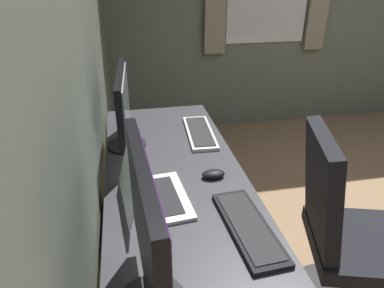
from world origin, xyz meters
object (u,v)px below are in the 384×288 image
Objects in this scene: keyboard_spare at (248,227)px; office_chair at (342,244)px; drawer_pedestal at (178,270)px; monitor_secondary at (147,232)px; mouse_main at (213,174)px; keyboard_main at (200,132)px; monitor_primary at (123,104)px; laptop_leftmost at (149,192)px.

office_chair is (0.12, -0.51, -0.28)m from keyboard_spare.
monitor_secondary is (-0.46, 0.14, 0.65)m from drawer_pedestal.
drawer_pedestal is at bearing 127.00° from mouse_main.
drawer_pedestal is 0.50m from keyboard_spare.
drawer_pedestal is at bearing 47.21° from keyboard_spare.
drawer_pedestal is 0.81m from monitor_secondary.
keyboard_main is 0.45m from mouse_main.
monitor_secondary is 1.17× the size of keyboard_spare.
keyboard_spare is (-0.74, -0.41, -0.22)m from monitor_primary.
monitor_primary is 1.32× the size of keyboard_main.
keyboard_spare reaches higher than drawer_pedestal.
drawer_pedestal is 1.63× the size of keyboard_main.
laptop_leftmost is 0.66m from keyboard_main.
office_chair reaches higher than drawer_pedestal.
keyboard_main is (1.05, -0.36, -0.25)m from monitor_secondary.
keyboard_main reaches higher than drawer_pedestal.
office_chair reaches higher than mouse_main.
office_chair is at bearing -67.30° from monitor_secondary.
monitor_secondary reaches higher than office_chair.
mouse_main is at bearing -67.28° from laptop_leftmost.
monitor_secondary reaches higher than keyboard_spare.
monitor_primary is 0.99m from monitor_secondary.
laptop_leftmost is at bearing -3.82° from monitor_secondary.
monitor_primary is 1.59× the size of laptop_leftmost.
mouse_main is at bearing 66.37° from office_chair.
keyboard_spare is (-0.23, -0.33, -0.04)m from laptop_leftmost.
keyboard_main is (0.57, -0.33, -0.04)m from laptop_leftmost.
laptop_leftmost is 0.37× the size of office_chair.
drawer_pedestal is 1.63× the size of keyboard_spare.
laptop_leftmost is at bearing -171.68° from monitor_primary.
monitor_primary is 0.87m from keyboard_spare.
monitor_secondary is at bearing 160.97° from keyboard_main.
monitor_primary is at bearing 2.42° from monitor_secondary.
monitor_primary is at bearing 18.86° from drawer_pedestal.
laptop_leftmost is at bearing 79.57° from drawer_pedestal.
mouse_main is at bearing -135.97° from monitor_primary.
laptop_leftmost is at bearing 112.72° from mouse_main.
monitor_primary is at bearing 8.32° from laptop_leftmost.
monitor_primary is 5.41× the size of mouse_main.
monitor_primary reaches higher than drawer_pedestal.
office_chair reaches higher than keyboard_spare.
mouse_main is 0.11× the size of office_chair.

